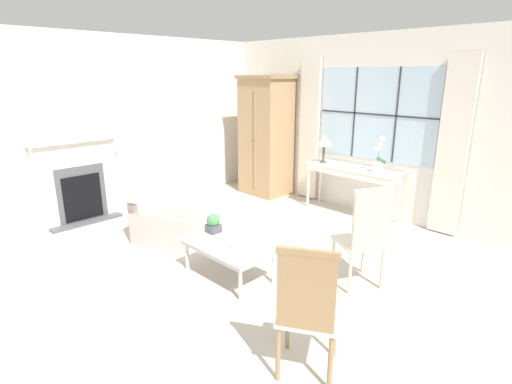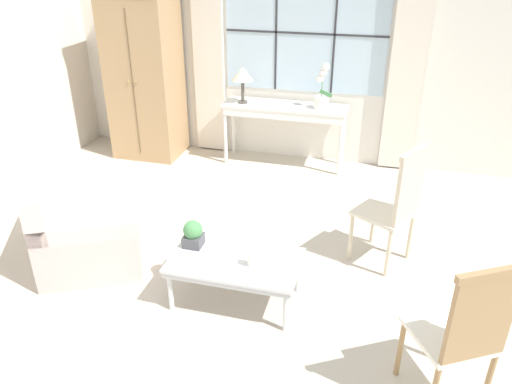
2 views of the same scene
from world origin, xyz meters
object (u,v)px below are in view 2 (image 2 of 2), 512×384
Objects in this scene: armoire at (144,72)px; potted_orchid at (322,92)px; pillar_candle at (252,259)px; side_chair_wooden at (397,202)px; table_lamp at (243,75)px; console_table at (285,112)px; coffee_table at (235,264)px; accent_chair_wooden at (464,329)px; potted_plant_small at (193,234)px; armchair_upholstered at (88,230)px.

armoire is 2.26m from potted_orchid.
pillar_candle is (2.16, -2.73, -0.64)m from armoire.
table_lamp is at bearing 135.44° from side_chair_wooden.
armoire is 15.01× the size of pillar_candle.
console_table is 2.81m from coffee_table.
pillar_candle is (0.15, -0.05, 0.10)m from coffee_table.
armoire is 3.99× the size of potted_orchid.
side_chair_wooden is at bearing 35.72° from coffee_table.
armoire is 2.00× the size of accent_chair_wooden.
table_lamp is at bearing -173.44° from console_table.
armoire reaches higher than coffee_table.
potted_plant_small is at bearing 164.19° from pillar_candle.
console_table is 2.38m from side_chair_wooden.
pillar_candle is at bearing -10.59° from armchair_upholstered.
console_table is 2.70m from potted_plant_small.
accent_chair_wooden is at bearing -21.40° from coffee_table.
potted_plant_small is (-0.18, -2.69, -0.19)m from console_table.
accent_chair_wooden is at bearing -68.35° from potted_orchid.
table_lamp is 0.39× the size of side_chair_wooden.
table_lamp is 2.72m from side_chair_wooden.
console_table is at bearing 6.56° from table_lamp.
potted_plant_small is (-1.96, 0.72, -0.10)m from accent_chair_wooden.
armoire is 2.62m from armchair_upholstered.
potted_orchid is (2.25, 0.08, -0.11)m from armoire.
console_table is at bearing 97.14° from pillar_candle.
armchair_upholstered is at bearing -116.32° from console_table.
potted_orchid reaches higher than accent_chair_wooden.
armoire is 1.85m from console_table.
armoire is 3.11m from potted_plant_small.
pillar_candle is at bearing -19.56° from coffee_table.
armchair_upholstered is (-1.70, -2.51, -0.70)m from potted_orchid.
coffee_table is (0.73, -2.72, -0.78)m from table_lamp.
armoire is at bearing -178.09° from potted_orchid.
side_chair_wooden is 1.52m from accent_chair_wooden.
table_lamp reaches higher than potted_plant_small.
potted_orchid is at bearing -3.77° from console_table.
side_chair_wooden is at bearing 41.19° from pillar_candle.
accent_chair_wooden is (3.04, -0.87, 0.32)m from armchair_upholstered.
potted_orchid is at bearing 85.01° from coffee_table.
potted_plant_small reaches higher than pillar_candle.
coffee_table is at bearing -9.63° from armchair_upholstered.
potted_plant_small is at bearing 165.69° from coffee_table.
coffee_table is at bearing 158.60° from accent_chair_wooden.
potted_orchid is 0.54× the size of coffee_table.
side_chair_wooden is 5.02× the size of potted_plant_small.
accent_chair_wooden reaches higher than armchair_upholstered.
table_lamp is 0.35× the size of armchair_upholstered.
side_chair_wooden is (2.64, 0.60, 0.34)m from armchair_upholstered.
table_lamp is 2.72m from potted_plant_small.
potted_plant_small is 0.56m from pillar_candle.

